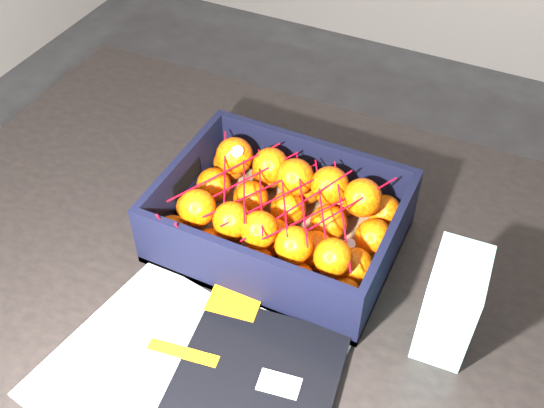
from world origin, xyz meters
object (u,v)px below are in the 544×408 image
at_px(magazine_stack, 206,385).
at_px(produce_crate, 280,225).
at_px(retail_carton, 451,304).
at_px(table, 267,285).

xyz_separation_m(magazine_stack, produce_crate, (-0.02, 0.28, 0.03)).
relative_size(magazine_stack, produce_crate, 1.14).
relative_size(produce_crate, retail_carton, 2.36).
height_order(table, retail_carton, retail_carton).
distance_m(magazine_stack, produce_crate, 0.28).
height_order(magazine_stack, produce_crate, produce_crate).
bearing_deg(produce_crate, retail_carton, -13.19).
distance_m(table, magazine_stack, 0.28).
bearing_deg(table, magazine_stack, -81.73).
height_order(table, magazine_stack, magazine_stack).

